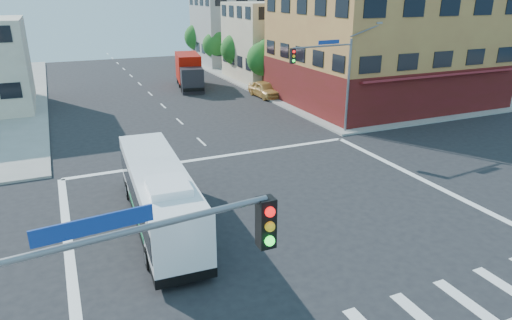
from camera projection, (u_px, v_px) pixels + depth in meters
name	position (u px, v px, depth m)	size (l,w,h in m)	color
ground	(284.00, 219.00, 21.66)	(120.00, 120.00, 0.00)	black
sidewalk_ne	(390.00, 67.00, 64.93)	(50.00, 50.00, 0.15)	gray
corner_building_ne	(384.00, 40.00, 43.05)	(18.10, 15.44, 14.00)	#B98742
building_east_near	(281.00, 41.00, 55.68)	(12.06, 10.06, 9.00)	#C3B595
building_east_far	(239.00, 29.00, 67.52)	(12.06, 10.06, 10.00)	gray
signal_mast_ne	(331.00, 69.00, 32.48)	(7.91, 1.13, 8.07)	slate
street_tree_a	(264.00, 57.00, 48.88)	(3.60, 3.60, 5.53)	#342413
street_tree_b	(237.00, 47.00, 55.69)	(3.80, 3.80, 5.79)	#342413
street_tree_c	(216.00, 43.00, 62.65)	(3.40, 3.40, 5.29)	#342413
street_tree_d	(198.00, 36.00, 69.37)	(4.00, 4.00, 6.03)	#342413
transit_bus	(159.00, 194.00, 20.61)	(2.81, 10.79, 3.16)	black
box_truck	(189.00, 72.00, 50.76)	(3.68, 8.31, 3.61)	#232328
parked_car	(264.00, 89.00, 46.50)	(1.88, 4.66, 1.59)	gold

